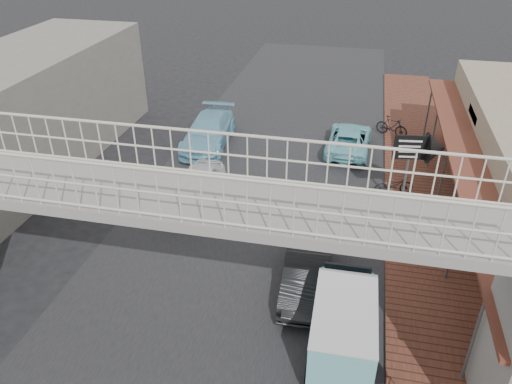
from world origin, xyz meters
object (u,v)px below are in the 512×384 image
at_px(angkot_curb, 349,139).
at_px(motorcycle_near, 394,185).
at_px(angkot_far, 208,131).
at_px(arrow_sign, 433,149).
at_px(dark_sedan, 308,270).
at_px(angkot_van, 344,322).
at_px(motorcycle_far, 392,126).
at_px(white_hatchback, 196,187).

height_order(angkot_curb, motorcycle_near, angkot_curb).
xyz_separation_m(angkot_far, arrow_sign, (10.03, -4.14, 2.00)).
xyz_separation_m(dark_sedan, angkot_curb, (0.68, 10.44, -0.07)).
height_order(dark_sedan, angkot_van, angkot_van).
bearing_deg(dark_sedan, angkot_van, -64.89).
relative_size(angkot_far, motorcycle_far, 2.92).
xyz_separation_m(angkot_van, motorcycle_near, (1.50, 8.85, -0.60)).
relative_size(angkot_van, motorcycle_near, 2.24).
xyz_separation_m(dark_sedan, motorcycle_far, (2.75, 12.48, -0.06)).
distance_m(angkot_van, arrow_sign, 8.43).
relative_size(motorcycle_near, arrow_sign, 0.50).
bearing_deg(dark_sedan, motorcycle_far, 75.66).
bearing_deg(motorcycle_far, motorcycle_near, -154.21).
relative_size(angkot_curb, angkot_far, 0.86).
distance_m(dark_sedan, angkot_far, 11.40).
relative_size(white_hatchback, angkot_far, 0.79).
relative_size(angkot_van, motorcycle_far, 2.15).
xyz_separation_m(angkot_van, motorcycle_far, (1.50, 14.92, -0.52)).
height_order(dark_sedan, motorcycle_near, dark_sedan).
bearing_deg(dark_sedan, angkot_far, 121.00).
relative_size(angkot_curb, arrow_sign, 1.32).
height_order(dark_sedan, arrow_sign, arrow_sign).
xyz_separation_m(dark_sedan, angkot_van, (1.25, -2.44, 0.46)).
height_order(white_hatchback, motorcycle_near, white_hatchback).
bearing_deg(angkot_far, dark_sedan, -60.14).
distance_m(dark_sedan, angkot_van, 2.78).
bearing_deg(white_hatchback, angkot_curb, 47.37).
xyz_separation_m(dark_sedan, angkot_far, (-6.20, 9.57, 0.05)).
bearing_deg(motorcycle_far, white_hatchback, 162.40).
relative_size(dark_sedan, arrow_sign, 1.25).
xyz_separation_m(angkot_curb, arrow_sign, (3.15, -5.01, 2.13)).
height_order(angkot_curb, arrow_sign, arrow_sign).
distance_m(angkot_curb, motorcycle_far, 2.90).
bearing_deg(angkot_van, arrow_sign, 70.91).
relative_size(white_hatchback, motorcycle_near, 2.42).
xyz_separation_m(angkot_curb, angkot_far, (-6.88, -0.87, 0.13)).
height_order(white_hatchback, motorcycle_far, white_hatchback).
xyz_separation_m(angkot_curb, angkot_van, (0.56, -12.88, 0.53)).
distance_m(dark_sedan, angkot_curb, 10.46).
distance_m(white_hatchback, arrow_sign, 9.19).
bearing_deg(angkot_van, motorcycle_near, 79.48).
relative_size(white_hatchback, dark_sedan, 0.97).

